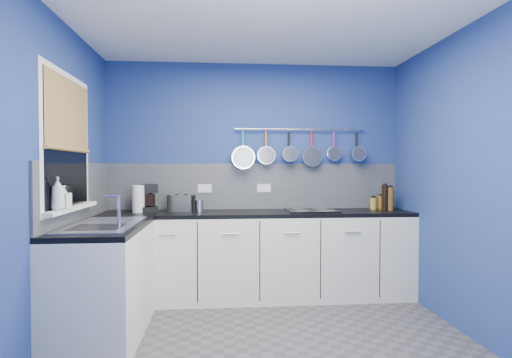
{
  "coord_description": "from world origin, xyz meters",
  "views": [
    {
      "loc": [
        -0.38,
        -3.05,
        1.35
      ],
      "look_at": [
        -0.05,
        0.75,
        1.25
      ],
      "focal_mm": 28.91,
      "sensor_mm": 36.0,
      "label": 1
    }
  ],
  "objects": [
    {
      "name": "pan_1",
      "position": [
        0.12,
        1.44,
        1.58
      ],
      "size": [
        0.2,
        0.07,
        0.39
      ],
      "primitive_type": null,
      "color": "silver",
      "rests_on": "pot_rail"
    },
    {
      "name": "pan_3",
      "position": [
        0.63,
        1.44,
        1.57
      ],
      "size": [
        0.22,
        0.07,
        0.41
      ],
      "primitive_type": null,
      "color": "silver",
      "rests_on": "pot_rail"
    },
    {
      "name": "condiment_3",
      "position": [
        1.44,
        1.21,
        1.02
      ],
      "size": [
        0.07,
        0.07,
        0.25
      ],
      "primitive_type": "cylinder",
      "color": "brown",
      "rests_on": "worktop_back"
    },
    {
      "name": "coffee_maker",
      "position": [
        -1.11,
        1.29,
        1.04
      ],
      "size": [
        0.2,
        0.22,
        0.28
      ],
      "primitive_type": null,
      "rotation": [
        0.0,
        0.0,
        0.28
      ],
      "color": "black",
      "rests_on": "worktop_back"
    },
    {
      "name": "worktop_left",
      "position": [
        -1.3,
        0.3,
        0.88
      ],
      "size": [
        0.6,
        1.2,
        0.04
      ],
      "primitive_type": "cube",
      "color": "black",
      "rests_on": "cabinet_run_left"
    },
    {
      "name": "window_glass",
      "position": [
        -1.57,
        0.3,
        1.55
      ],
      "size": [
        0.01,
        0.9,
        1.0
      ],
      "primitive_type": "cube",
      "color": "black",
      "rests_on": "wall_left"
    },
    {
      "name": "pan_5",
      "position": [
        1.14,
        1.44,
        1.6
      ],
      "size": [
        0.16,
        0.13,
        0.35
      ],
      "primitive_type": null,
      "color": "silver",
      "rests_on": "pot_rail"
    },
    {
      "name": "toaster",
      "position": [
        -0.78,
        1.28,
        0.99
      ],
      "size": [
        0.3,
        0.24,
        0.17
      ],
      "primitive_type": "cube",
      "rotation": [
        0.0,
        0.0,
        -0.34
      ],
      "color": "silver",
      "rests_on": "worktop_back"
    },
    {
      "name": "pot_rail",
      "position": [
        0.5,
        1.45,
        1.78
      ],
      "size": [
        1.45,
        0.02,
        0.02
      ],
      "primitive_type": "cylinder",
      "rotation": [
        0.0,
        1.57,
        0.0
      ],
      "color": "silver",
      "rests_on": "wall_back"
    },
    {
      "name": "mixer_tap",
      "position": [
        -1.14,
        0.12,
        1.03
      ],
      "size": [
        0.12,
        0.08,
        0.26
      ],
      "primitive_type": null,
      "color": "silver",
      "rests_on": "worktop_left"
    },
    {
      "name": "paper_towel",
      "position": [
        -1.21,
        1.22,
        1.04
      ],
      "size": [
        0.15,
        0.15,
        0.28
      ],
      "primitive_type": "cylinder",
      "rotation": [
        0.0,
        0.0,
        -0.3
      ],
      "color": "white",
      "rests_on": "worktop_back"
    },
    {
      "name": "hob",
      "position": [
        0.58,
        1.2,
        0.91
      ],
      "size": [
        0.52,
        0.45,
        0.01
      ],
      "primitive_type": "cube",
      "color": "black",
      "rests_on": "worktop_back"
    },
    {
      "name": "floor",
      "position": [
        0.0,
        0.0,
        -0.01
      ],
      "size": [
        3.2,
        3.0,
        0.02
      ],
      "primitive_type": "cube",
      "color": "#47474C",
      "rests_on": "ground"
    },
    {
      "name": "soap_bottle_a",
      "position": [
        -1.53,
        -0.02,
        1.17
      ],
      "size": [
        0.12,
        0.12,
        0.24
      ],
      "primitive_type": "imported",
      "rotation": [
        0.0,
        0.0,
        0.32
      ],
      "color": "white",
      "rests_on": "window_sill"
    },
    {
      "name": "sink_unit",
      "position": [
        -1.3,
        0.3,
        0.9
      ],
      "size": [
        0.5,
        0.95,
        0.01
      ],
      "primitive_type": "cube",
      "color": "silver",
      "rests_on": "worktop_left"
    },
    {
      "name": "worktop_back",
      "position": [
        0.0,
        1.2,
        0.88
      ],
      "size": [
        3.2,
        0.6,
        0.04
      ],
      "primitive_type": "cube",
      "color": "black",
      "rests_on": "cabinet_run_back"
    },
    {
      "name": "socket_right",
      "position": [
        0.1,
        1.48,
        1.13
      ],
      "size": [
        0.15,
        0.01,
        0.09
      ],
      "primitive_type": "cube",
      "color": "white",
      "rests_on": "backsplash_back"
    },
    {
      "name": "condiment_4",
      "position": [
        1.38,
        1.22,
        1.03
      ],
      "size": [
        0.07,
        0.07,
        0.27
      ],
      "primitive_type": "cylinder",
      "color": "black",
      "rests_on": "worktop_back"
    },
    {
      "name": "wall_left",
      "position": [
        -1.61,
        0.0,
        1.25
      ],
      "size": [
        0.02,
        3.0,
        2.5
      ],
      "primitive_type": "cube",
      "color": "navy",
      "rests_on": "ground"
    },
    {
      "name": "socket_left",
      "position": [
        -0.55,
        1.48,
        1.13
      ],
      "size": [
        0.15,
        0.01,
        0.09
      ],
      "primitive_type": "cube",
      "color": "white",
      "rests_on": "backsplash_back"
    },
    {
      "name": "pan_0",
      "position": [
        -0.13,
        1.44,
        1.56
      ],
      "size": [
        0.25,
        0.12,
        0.44
      ],
      "primitive_type": null,
      "color": "silver",
      "rests_on": "pot_rail"
    },
    {
      "name": "soap_bottle_b",
      "position": [
        -1.53,
        0.1,
        1.14
      ],
      "size": [
        0.09,
        0.09,
        0.17
      ],
      "primitive_type": "imported",
      "rotation": [
        0.0,
        0.0,
        -0.16
      ],
      "color": "white",
      "rests_on": "window_sill"
    },
    {
      "name": "wall_front",
      "position": [
        0.0,
        -1.51,
        1.25
      ],
      "size": [
        3.2,
        0.02,
        2.5
      ],
      "primitive_type": "cube",
      "color": "navy",
      "rests_on": "ground"
    },
    {
      "name": "bamboo_blind",
      "position": [
        -1.56,
        0.3,
        1.77
      ],
      "size": [
        0.01,
        0.9,
        0.55
      ],
      "primitive_type": "cube",
      "color": "#A28238",
      "rests_on": "wall_left"
    },
    {
      "name": "condiment_0",
      "position": [
        1.44,
        1.34,
        1.0
      ],
      "size": [
        0.07,
        0.07,
        0.19
      ],
      "primitive_type": "cylinder",
      "color": "#3F721E",
      "rests_on": "worktop_back"
    },
    {
      "name": "window_sill",
      "position": [
        -1.55,
        0.3,
        1.04
      ],
      "size": [
        0.1,
        0.98,
        0.03
      ],
      "primitive_type": "cube",
      "color": "white",
      "rests_on": "wall_left"
    },
    {
      "name": "wall_right",
      "position": [
        1.61,
        0.0,
        1.25
      ],
      "size": [
        0.02,
        3.0,
        2.5
      ],
      "primitive_type": "cube",
      "color": "navy",
      "rests_on": "ground"
    },
    {
      "name": "wall_back",
      "position": [
        0.0,
        1.51,
        1.25
      ],
      "size": [
        3.2,
        0.02,
        2.5
      ],
      "primitive_type": "cube",
      "color": "navy",
      "rests_on": "ground"
    },
    {
      "name": "backsplash_back",
      "position": [
        0.0,
        1.49,
        1.15
      ],
      "size": [
        3.2,
        0.02,
        0.5
      ],
      "primitive_type": "cube",
      "color": "slate",
      "rests_on": "wall_back"
    },
    {
      "name": "ceiling",
      "position": [
        0.0,
        0.0,
        2.51
      ],
      "size": [
        3.2,
        3.0,
        0.02
      ],
      "primitive_type": "cube",
      "color": "white",
      "rests_on": "ground"
    },
    {
      "name": "window_frame",
      "position": [
        -1.58,
        0.3,
        1.55
      ],
      "size": [
        0.01,
        1.0,
        1.1
      ],
      "primitive_type": "cube",
      "color": "white",
      "rests_on": "wall_left"
    },
    {
      "name": "backsplash_left",
      "position": [
        -1.59,
        0.6,
        1.15
      ],
      "size": [
        0.02,
        1.8,
        0.5
      ],
      "primitive_type": "cube",
      "color": "slate",
      "rests_on": "wall_left"
    },
    {
      "name": "pan_2",
      "position": [
        0.37,
        1.44,
        1.6
      ],
      "size": [
        0.17,
        0.12,
        0.36
      ],
      "primitive_type": null,
      "color": "silver",
      "rests_on": "pot_rail"
    },
    {
      "name": "canister",
      "position": [
        -0.6,
        1.26,
        0.96
      ],
      "size": [
        0.09,
        0.09,
        0.12
      ],
      "primitive_type": "cylinder",
      "rotation": [
        0.0,
        0.0,
        0.13
      ],
      "color": "silver",
      "rests_on": "worktop_back"
    },
    {
      "name": "condiment_2",
      "position": [
        1.29,
        1.32,
        0.96
      ],
      "size": [
        0.07,
        0.07,
        0.13
      ],
      "primitive_type": "cylinder",
      "color": "olive",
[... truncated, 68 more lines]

